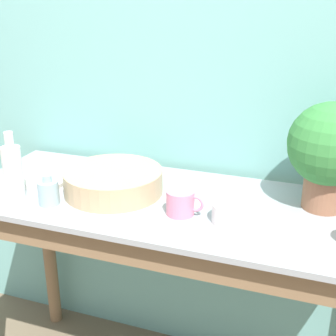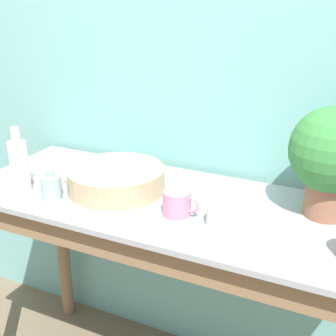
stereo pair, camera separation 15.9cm
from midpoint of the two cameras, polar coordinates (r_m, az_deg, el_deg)
name	(u,v)px [view 2 (the right image)]	position (r m, az deg, el deg)	size (l,w,h in m)	color
wall_back	(207,94)	(1.85, 7.29, 8.95)	(6.00, 0.05, 2.40)	#70ADA8
counter_table	(165,248)	(1.71, 2.35, -9.84)	(1.49, 0.59, 0.89)	#846647
potted_plant	(332,155)	(1.57, 22.18, 1.47)	(0.27, 0.27, 0.36)	#8C5B42
bowl_wash_large	(116,179)	(1.70, -3.68, -1.41)	(0.36, 0.36, 0.08)	tan
bottle_tall	(19,165)	(1.72, -15.21, 0.26)	(0.07, 0.07, 0.24)	white
bottle_short	(51,187)	(1.66, -11.43, -2.32)	(0.07, 0.07, 0.11)	#93B2BC
mug_pink	(177,203)	(1.52, 4.16, -4.37)	(0.13, 0.09, 0.08)	pink
bowl_small_enamel_white	(227,216)	(1.48, 10.26, -5.83)	(0.13, 0.13, 0.06)	silver
tray_board	(51,172)	(1.90, -11.83, -0.52)	(0.23, 0.21, 0.02)	beige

